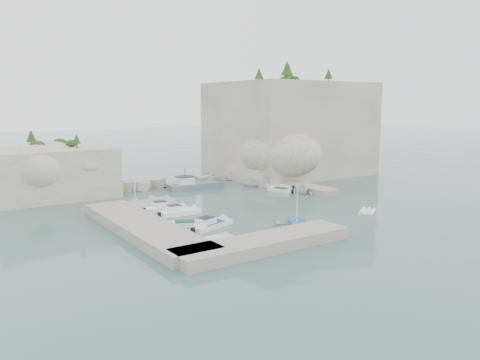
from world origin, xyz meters
TOP-DOWN VIEW (x-y plane):
  - ground at (0.00, 0.00)m, footprint 400.00×400.00m
  - cliff_east at (23.00, 23.00)m, footprint 26.00×22.00m
  - cliff_terrace at (13.00, 18.00)m, footprint 8.00×10.00m
  - outcrop_west at (-20.00, 25.00)m, footprint 16.00×14.00m
  - quay_west at (-17.00, -1.00)m, footprint 5.00×24.00m
  - quay_south at (-10.00, -12.50)m, footprint 18.00×4.00m
  - ledge_east at (13.50, 10.00)m, footprint 3.00×16.00m
  - breakwater at (-1.00, 22.00)m, footprint 28.00×3.00m
  - motorboat_a at (-10.72, 6.74)m, footprint 5.93×2.52m
  - motorboat_b at (-10.23, 3.91)m, footprint 5.57×1.95m
  - motorboat_c at (-12.27, -1.40)m, footprint 4.66×3.29m
  - motorboat_d at (-10.21, -3.34)m, footprint 6.26×3.62m
  - motorboat_e at (-12.68, -8.35)m, footprint 3.93×1.82m
  - rowboat at (-2.10, -8.03)m, footprint 5.86×5.34m
  - inflatable_dinghy at (9.11, -8.24)m, footprint 3.49×2.93m
  - tender_east_a at (10.82, 5.28)m, footprint 4.09×3.84m
  - tender_east_b at (9.20, 8.45)m, footprint 2.56×4.63m
  - tender_east_c at (11.19, 11.12)m, footprint 3.18×5.48m
  - tender_east_d at (8.58, 14.53)m, footprint 4.34×3.01m
  - work_boat at (-0.04, 18.38)m, footprint 9.75×3.66m
  - rowboat_mast at (-2.10, -8.03)m, footprint 0.10×0.10m
  - vegetation at (17.83, 24.40)m, footprint 53.48×13.88m

SIDE VIEW (x-z plane):
  - ground at x=0.00m, z-range 0.00..0.00m
  - motorboat_a at x=-10.72m, z-range -0.70..0.70m
  - motorboat_b at x=-10.23m, z-range -0.70..0.70m
  - motorboat_c at x=-12.27m, z-range -0.35..0.35m
  - motorboat_d at x=-10.21m, z-range -0.70..0.70m
  - motorboat_e at x=-12.68m, z-range -0.35..0.35m
  - rowboat at x=-2.10m, z-range -0.50..0.50m
  - inflatable_dinghy at x=9.11m, z-range -0.22..0.22m
  - tender_east_a at x=10.82m, z-range -0.86..0.86m
  - tender_east_b at x=9.20m, z-range -0.35..0.35m
  - tender_east_c at x=11.19m, z-range -0.35..0.35m
  - tender_east_d at x=8.58m, z-range -0.79..0.79m
  - work_boat at x=-0.04m, z-range -1.10..1.10m
  - ledge_east at x=13.50m, z-range 0.00..0.80m
  - quay_west at x=-17.00m, z-range 0.00..1.10m
  - quay_south at x=-10.00m, z-range 0.00..1.10m
  - breakwater at x=-1.00m, z-range 0.00..1.40m
  - cliff_terrace at x=13.00m, z-range 0.00..2.50m
  - rowboat_mast at x=-2.10m, z-range 0.50..4.70m
  - outcrop_west at x=-20.00m, z-range 0.00..7.00m
  - cliff_east at x=23.00m, z-range 0.00..17.00m
  - vegetation at x=17.83m, z-range 11.23..24.63m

